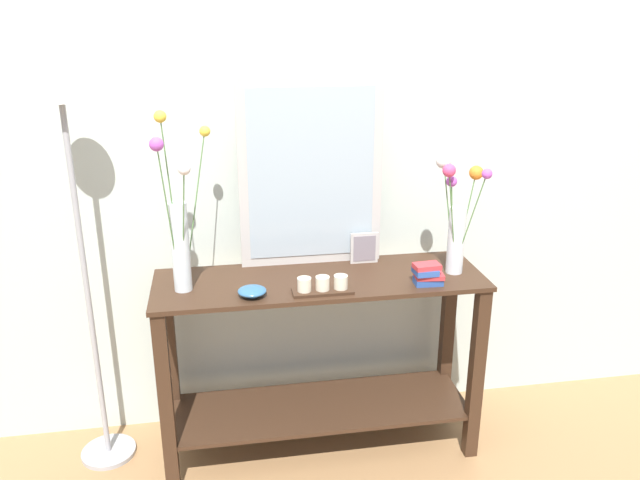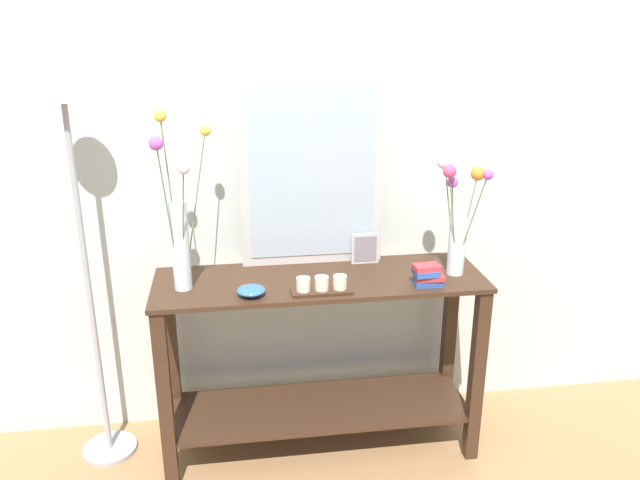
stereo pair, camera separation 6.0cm
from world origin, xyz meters
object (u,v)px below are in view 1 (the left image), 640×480
at_px(picture_frame_small, 364,248).
at_px(console_table, 320,348).
at_px(tall_vase_left, 179,229).
at_px(candle_tray, 323,286).
at_px(vase_right, 457,217).
at_px(decorative_bowl, 252,291).
at_px(floor_lamp, 77,215).
at_px(book_stack, 427,274).
at_px(mirror_leaning, 311,174).

bearing_deg(picture_frame_small, console_table, -147.79).
relative_size(tall_vase_left, candle_tray, 2.97).
distance_m(vase_right, decorative_bowl, 0.91).
bearing_deg(decorative_bowl, candle_tray, -1.42).
height_order(picture_frame_small, floor_lamp, floor_lamp).
distance_m(console_table, book_stack, 0.58).
distance_m(tall_vase_left, picture_frame_small, 0.83).
relative_size(tall_vase_left, book_stack, 5.50).
bearing_deg(console_table, floor_lamp, 174.59).
xyz_separation_m(candle_tray, picture_frame_small, (0.24, 0.29, 0.04)).
xyz_separation_m(console_table, vase_right, (0.58, -0.03, 0.58)).
xyz_separation_m(console_table, picture_frame_small, (0.22, 0.14, 0.40)).
bearing_deg(vase_right, candle_tray, -169.00).
xyz_separation_m(console_table, decorative_bowl, (-0.30, -0.14, 0.36)).
bearing_deg(candle_tray, console_table, 84.41).
bearing_deg(book_stack, vase_right, 34.93).
height_order(console_table, book_stack, book_stack).
bearing_deg(mirror_leaning, decorative_bowl, -131.55).
bearing_deg(tall_vase_left, vase_right, 0.16).
height_order(mirror_leaning, candle_tray, mirror_leaning).
xyz_separation_m(tall_vase_left, picture_frame_small, (0.79, 0.17, -0.19)).
relative_size(tall_vase_left, decorative_bowl, 6.36).
height_order(decorative_bowl, book_stack, book_stack).
relative_size(decorative_bowl, floor_lamp, 0.07).
bearing_deg(book_stack, floor_lamp, 170.68).
relative_size(console_table, vase_right, 2.68).
relative_size(mirror_leaning, picture_frame_small, 5.78).
bearing_deg(decorative_bowl, vase_right, 7.06).
xyz_separation_m(picture_frame_small, book_stack, (0.20, -0.28, -0.03)).
distance_m(picture_frame_small, decorative_bowl, 0.59).
relative_size(candle_tray, decorative_bowl, 2.14).
bearing_deg(picture_frame_small, candle_tray, -129.85).
height_order(decorative_bowl, floor_lamp, floor_lamp).
height_order(console_table, decorative_bowl, decorative_bowl).
distance_m(tall_vase_left, book_stack, 1.02).
relative_size(vase_right, candle_tray, 2.13).
xyz_separation_m(mirror_leaning, tall_vase_left, (-0.56, -0.22, -0.14)).
xyz_separation_m(decorative_bowl, book_stack, (0.72, 0.00, 0.02)).
distance_m(console_table, vase_right, 0.82).
relative_size(vase_right, picture_frame_small, 3.69).
bearing_deg(floor_lamp, console_table, -5.41).
xyz_separation_m(mirror_leaning, candle_tray, (-0.01, -0.33, -0.38)).
relative_size(mirror_leaning, floor_lamp, 0.48).
height_order(mirror_leaning, vase_right, mirror_leaning).
distance_m(console_table, candle_tray, 0.39).
distance_m(console_table, floor_lamp, 1.16).
bearing_deg(console_table, decorative_bowl, -155.06).
height_order(vase_right, candle_tray, vase_right).
bearing_deg(tall_vase_left, console_table, 3.26).
bearing_deg(mirror_leaning, console_table, -87.71).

